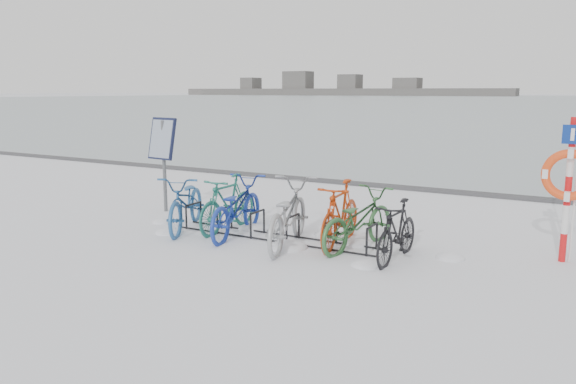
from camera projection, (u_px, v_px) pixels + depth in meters
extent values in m
plane|color=white|center=(275.00, 238.00, 9.85)|extent=(900.00, 900.00, 0.00)
cube|color=#3F3F42|center=(388.00, 186.00, 14.90)|extent=(400.00, 0.25, 0.10)
cylinder|color=black|center=(186.00, 217.00, 10.49)|extent=(0.04, 0.04, 0.44)
cylinder|color=black|center=(201.00, 213.00, 10.87)|extent=(0.04, 0.04, 0.44)
cylinder|color=black|center=(193.00, 204.00, 10.64)|extent=(0.04, 0.44, 0.04)
cylinder|color=black|center=(217.00, 222.00, 10.15)|extent=(0.04, 0.04, 0.44)
cylinder|color=black|center=(231.00, 217.00, 10.52)|extent=(0.04, 0.04, 0.44)
cylinder|color=black|center=(224.00, 208.00, 10.30)|extent=(0.04, 0.44, 0.04)
cylinder|color=black|center=(251.00, 226.00, 9.80)|extent=(0.04, 0.04, 0.44)
cylinder|color=black|center=(264.00, 221.00, 10.18)|extent=(0.04, 0.04, 0.44)
cylinder|color=black|center=(257.00, 212.00, 9.95)|extent=(0.04, 0.44, 0.04)
cylinder|color=black|center=(287.00, 231.00, 9.45)|extent=(0.04, 0.04, 0.44)
cylinder|color=black|center=(299.00, 226.00, 9.83)|extent=(0.04, 0.04, 0.44)
cylinder|color=black|center=(293.00, 216.00, 9.60)|extent=(0.04, 0.44, 0.04)
cylinder|color=black|center=(325.00, 237.00, 9.10)|extent=(0.04, 0.04, 0.44)
cylinder|color=black|center=(336.00, 231.00, 9.48)|extent=(0.04, 0.04, 0.44)
cylinder|color=black|center=(331.00, 221.00, 9.25)|extent=(0.04, 0.44, 0.04)
cylinder|color=black|center=(367.00, 243.00, 8.76)|extent=(0.04, 0.04, 0.44)
cylinder|color=black|center=(377.00, 236.00, 9.13)|extent=(0.04, 0.04, 0.44)
cylinder|color=black|center=(372.00, 226.00, 8.90)|extent=(0.04, 0.44, 0.04)
cylinder|color=black|center=(268.00, 240.00, 9.66)|extent=(4.00, 0.03, 0.03)
cylinder|color=black|center=(281.00, 234.00, 10.04)|extent=(4.00, 0.03, 0.03)
cylinder|color=#595B5E|center=(164.00, 166.00, 11.90)|extent=(0.08, 0.08, 1.94)
cube|color=black|center=(162.00, 139.00, 11.77)|extent=(0.69, 0.32, 0.88)
cube|color=#8C99AD|center=(161.00, 139.00, 11.74)|extent=(0.62, 0.24, 0.78)
cylinder|color=red|center=(563.00, 247.00, 8.49)|extent=(0.10, 0.10, 0.44)
cylinder|color=silver|center=(565.00, 219.00, 8.41)|extent=(0.10, 0.10, 0.44)
cylinder|color=red|center=(568.00, 191.00, 8.33)|extent=(0.10, 0.10, 0.44)
cylinder|color=silver|center=(571.00, 162.00, 8.26)|extent=(0.10, 0.10, 0.44)
cylinder|color=red|center=(573.00, 132.00, 8.18)|extent=(0.10, 0.10, 0.44)
torus|color=#EC4516|center=(569.00, 175.00, 8.21)|extent=(0.76, 0.13, 0.76)
cube|color=navy|center=(573.00, 134.00, 8.12)|extent=(0.28, 0.03, 0.28)
cube|color=#484848|center=(332.00, 92.00, 290.38)|extent=(180.00, 12.00, 3.50)
cube|color=#484848|center=(282.00, 85.00, 304.20)|extent=(24.00, 10.00, 8.00)
cube|color=#484848|center=(388.00, 85.00, 275.31)|extent=(20.00, 10.00, 6.00)
imported|color=#24558D|center=(187.00, 200.00, 10.46)|extent=(1.49, 2.18, 1.08)
imported|color=#206C5C|center=(228.00, 202.00, 10.36)|extent=(0.54, 1.78, 1.07)
imported|color=#1B349B|center=(236.00, 205.00, 10.02)|extent=(1.07, 2.14, 1.07)
imported|color=#95989C|center=(287.00, 212.00, 9.32)|extent=(1.27, 2.29, 1.14)
imported|color=#B9370E|center=(340.00, 212.00, 9.39)|extent=(0.69, 1.89, 1.11)
imported|color=#306233|center=(358.00, 218.00, 9.20)|extent=(1.05, 2.03, 1.01)
imported|color=black|center=(397.00, 229.00, 8.54)|extent=(0.51, 1.60, 0.95)
ellipsoid|color=white|center=(366.00, 265.00, 8.33)|extent=(0.46, 0.46, 0.16)
ellipsoid|color=white|center=(170.00, 233.00, 10.24)|extent=(0.51, 0.51, 0.18)
ellipsoid|color=white|center=(251.00, 229.00, 10.53)|extent=(0.50, 0.50, 0.17)
ellipsoid|color=white|center=(288.00, 248.00, 9.27)|extent=(0.65, 0.65, 0.23)
ellipsoid|color=white|center=(356.00, 244.00, 9.49)|extent=(0.52, 0.52, 0.18)
ellipsoid|color=white|center=(163.00, 222.00, 11.05)|extent=(0.42, 0.42, 0.15)
ellipsoid|color=white|center=(325.00, 235.00, 10.12)|extent=(0.39, 0.39, 0.14)
ellipsoid|color=white|center=(450.00, 258.00, 8.69)|extent=(0.46, 0.46, 0.16)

